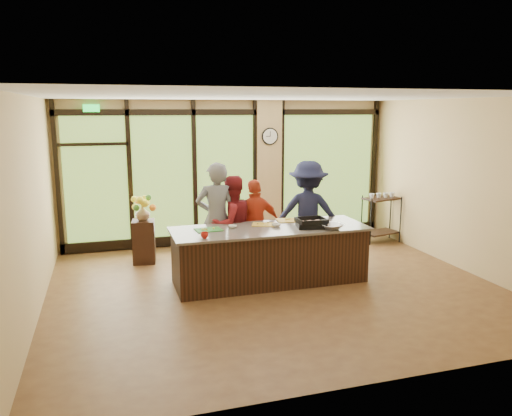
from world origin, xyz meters
TOP-DOWN VIEW (x-y plane):
  - floor at (0.00, 0.00)m, footprint 7.00×7.00m
  - ceiling at (0.00, 0.00)m, footprint 7.00×7.00m
  - back_wall at (0.00, 3.00)m, footprint 7.00×0.00m
  - left_wall at (-3.50, 0.00)m, footprint 0.00×6.00m
  - right_wall at (3.50, 0.00)m, footprint 0.00×6.00m
  - window_wall at (0.16, 2.95)m, footprint 6.90×0.12m
  - island_base at (0.00, 0.30)m, footprint 3.10×1.00m
  - countertop at (0.00, 0.30)m, footprint 3.20×1.10m
  - wall_clock at (0.85, 2.87)m, footprint 0.36×0.04m
  - cook_left at (-0.73, 0.99)m, footprint 0.76×0.54m
  - cook_midleft at (-0.47, 1.00)m, footprint 1.00×0.89m
  - cook_midright at (-0.02, 1.05)m, footprint 0.98×0.49m
  - cook_right at (0.98, 1.06)m, footprint 1.41×1.13m
  - roasting_pan at (0.65, 0.12)m, footprint 0.52×0.44m
  - mixing_bowl at (0.91, -0.10)m, footprint 0.46×0.46m
  - cutting_board_left at (-0.99, 0.42)m, footprint 0.44×0.34m
  - cutting_board_center at (-0.03, 0.51)m, footprint 0.47×0.41m
  - cutting_board_right at (0.49, 0.69)m, footprint 0.48×0.38m
  - prep_bowl_near at (-0.59, 0.46)m, footprint 0.16×0.16m
  - prep_bowl_mid at (0.12, 0.34)m, footprint 0.19×0.19m
  - prep_bowl_far at (0.59, 0.38)m, footprint 0.14×0.14m
  - red_ramekin at (-1.15, -0.06)m, footprint 0.14×0.14m
  - flower_stand at (-1.90, 1.97)m, footprint 0.45×0.45m
  - flower_vase at (-1.90, 1.97)m, footprint 0.35×0.35m
  - bar_cart at (3.10, 2.04)m, footprint 0.86×0.61m

SIDE VIEW (x-z plane):
  - floor at x=0.00m, z-range 0.00..0.00m
  - flower_stand at x=-1.90m, z-range 0.00..0.80m
  - island_base at x=0.00m, z-range 0.00..0.88m
  - bar_cart at x=3.10m, z-range 0.11..1.17m
  - cook_midright at x=-0.02m, z-range 0.00..1.61m
  - cook_midleft at x=-0.47m, z-range 0.00..1.70m
  - countertop at x=0.00m, z-range 0.88..0.92m
  - cutting_board_center at x=-0.03m, z-range 0.92..0.93m
  - cutting_board_left at x=-0.99m, z-range 0.92..0.93m
  - cutting_board_right at x=0.49m, z-range 0.92..0.93m
  - prep_bowl_far at x=0.59m, z-range 0.92..0.95m
  - flower_vase at x=-1.90m, z-range 0.80..1.08m
  - prep_bowl_near at x=-0.59m, z-range 0.92..0.96m
  - prep_bowl_mid at x=0.12m, z-range 0.92..0.97m
  - cook_right at x=0.98m, z-range 0.00..1.90m
  - roasting_pan at x=0.65m, z-range 0.92..1.00m
  - mixing_bowl at x=0.91m, z-range 0.92..1.01m
  - red_ramekin at x=-1.15m, z-range 0.92..1.01m
  - cook_left at x=-0.73m, z-range 0.00..1.94m
  - window_wall at x=0.16m, z-range -0.11..2.89m
  - back_wall at x=0.00m, z-range -2.00..5.00m
  - left_wall at x=-3.50m, z-range -1.50..4.50m
  - right_wall at x=3.50m, z-range -1.50..4.50m
  - wall_clock at x=0.85m, z-range 2.07..2.43m
  - ceiling at x=0.00m, z-range 3.00..3.00m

